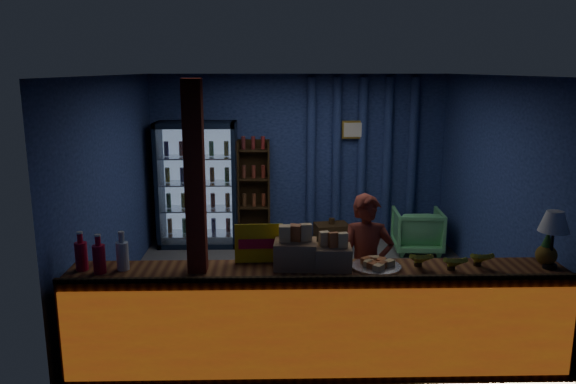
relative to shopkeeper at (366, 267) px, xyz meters
name	(u,v)px	position (x,y,z in m)	size (l,w,h in m)	color
ground	(305,288)	(-0.53, 1.26, -0.74)	(4.60, 4.60, 0.00)	#515154
room_walls	(306,164)	(-0.53, 1.26, 0.83)	(4.60, 4.60, 4.60)	navy
counter	(317,320)	(-0.53, -0.65, -0.26)	(4.40, 0.57, 0.99)	brown
support_post	(197,232)	(-1.58, -0.64, 0.56)	(0.16, 0.16, 2.60)	maroon
beverage_cooler	(198,184)	(-2.08, 3.18, 0.20)	(1.20, 0.62, 1.90)	black
bottle_shelf	(254,191)	(-1.23, 3.32, 0.06)	(0.50, 0.28, 1.60)	#372411
curtain_folds	(362,158)	(0.47, 3.40, 0.56)	(1.74, 0.14, 2.50)	navy
framed_picture	(353,130)	(0.32, 3.36, 1.01)	(0.36, 0.04, 0.28)	gold
shopkeeper	(366,267)	(0.00, 0.00, 0.00)	(0.54, 0.35, 1.48)	maroon
green_chair	(417,230)	(1.21, 2.67, -0.41)	(0.69, 0.71, 0.65)	#60C174
side_table	(331,238)	(-0.07, 2.65, -0.52)	(0.53, 0.42, 0.52)	#372411
yellow_sign	(259,243)	(-1.06, -0.42, 0.39)	(0.44, 0.10, 0.35)	yellow
soda_bottles	(101,255)	(-2.42, -0.62, 0.35)	(0.47, 0.19, 0.35)	red
snack_box_left	(295,252)	(-0.73, -0.57, 0.35)	(0.39, 0.33, 0.39)	tan
snack_box_centre	(333,256)	(-0.40, -0.62, 0.33)	(0.33, 0.27, 0.34)	tan
pastry_tray	(376,265)	(-0.02, -0.61, 0.24)	(0.44, 0.44, 0.07)	silver
banana_bunches	(451,259)	(0.63, -0.64, 0.30)	(0.77, 0.30, 0.17)	gold
table_lamp	(554,224)	(1.52, -0.66, 0.62)	(0.27, 0.27, 0.52)	black
pineapple	(546,252)	(1.50, -0.60, 0.35)	(0.19, 0.19, 0.32)	#97661B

